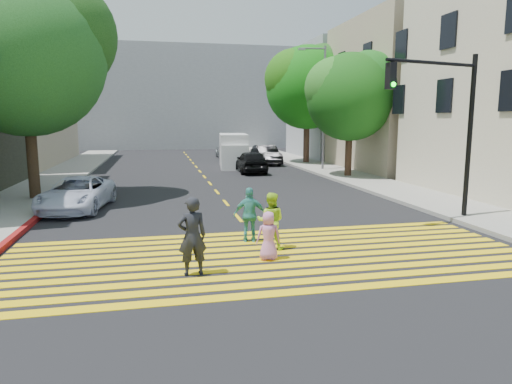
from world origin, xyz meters
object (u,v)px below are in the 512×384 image
object	(u,v)px
tree_left	(26,48)
tree_right_near	(352,92)
silver_car	(227,151)
pedestrian_child	(268,236)
dark_car_near	(251,162)
pedestrian_extra	(250,215)
dark_car_parked	(266,155)
white_van	(234,152)
tree_right_far	(308,83)
pedestrian_man	(192,236)
traffic_signal	(449,114)
pedestrian_woman	(271,221)
white_sedan	(77,194)

from	to	relation	value
tree_left	tree_right_near	world-z (taller)	tree_left
silver_car	pedestrian_child	bearing A→B (deg)	83.75
tree_right_near	dark_car_near	bearing A→B (deg)	143.43
pedestrian_child	pedestrian_extra	distance (m)	1.77
silver_car	dark_car_parked	distance (m)	6.91
tree_left	dark_car_parked	world-z (taller)	tree_left
pedestrian_child	pedestrian_extra	xyz separation A→B (m)	(-0.11, 1.76, 0.17)
tree_right_near	dark_car_near	size ratio (longest dim) A/B	1.73
pedestrian_extra	white_van	world-z (taller)	white_van
dark_car_near	tree_right_far	bearing A→B (deg)	-136.33
pedestrian_man	white_van	xyz separation A→B (m)	(4.69, 22.84, 0.25)
traffic_signal	pedestrian_child	bearing A→B (deg)	-170.14
tree_left	pedestrian_child	distance (m)	14.06
dark_car_near	silver_car	size ratio (longest dim) A/B	0.97
pedestrian_woman	dark_car_near	world-z (taller)	pedestrian_woman
pedestrian_extra	tree_right_near	bearing A→B (deg)	-113.03
dark_car_near	pedestrian_extra	bearing A→B (deg)	80.18
tree_left	dark_car_near	bearing A→B (deg)	36.81
dark_car_near	tree_left	bearing A→B (deg)	38.60
pedestrian_extra	dark_car_near	xyz separation A→B (m)	(3.44, 16.76, -0.06)
dark_car_near	traffic_signal	size ratio (longest dim) A/B	0.76
tree_left	silver_car	world-z (taller)	tree_left
dark_car_near	pedestrian_woman	bearing A→B (deg)	81.96
pedestrian_man	pedestrian_extra	distance (m)	3.07
white_sedan	dark_car_near	size ratio (longest dim) A/B	1.06
silver_car	dark_car_parked	world-z (taller)	dark_car_parked
white_van	pedestrian_man	bearing A→B (deg)	-95.06
pedestrian_woman	dark_car_parked	bearing A→B (deg)	-82.69
tree_right_near	traffic_signal	bearing A→B (deg)	-98.39
white_van	traffic_signal	size ratio (longest dim) A/B	0.94
pedestrian_woman	white_van	xyz separation A→B (m)	(2.48, 21.20, 0.37)
pedestrian_extra	silver_car	distance (m)	28.73
tree_left	pedestrian_man	world-z (taller)	tree_left
tree_right_near	pedestrian_man	size ratio (longest dim) A/B	4.14
silver_car	white_van	size ratio (longest dim) A/B	0.84
tree_left	pedestrian_extra	xyz separation A→B (m)	(7.62, -8.48, -5.57)
dark_car_near	silver_car	xyz separation A→B (m)	(0.17, 11.73, -0.09)
tree_left	tree_right_far	xyz separation A→B (m)	(16.56, 13.20, -0.15)
dark_car_near	white_van	world-z (taller)	white_van
pedestrian_child	white_van	world-z (taller)	white_van
pedestrian_woman	dark_car_parked	xyz separation A→B (m)	(5.28, 22.74, -0.04)
tree_right_far	pedestrian_woman	size ratio (longest dim) A/B	5.96
white_sedan	traffic_signal	distance (m)	13.74
pedestrian_man	white_sedan	world-z (taller)	pedestrian_man
traffic_signal	tree_right_near	bearing A→B (deg)	68.65
pedestrian_woman	dark_car_parked	size ratio (longest dim) A/B	0.35
tree_right_far	traffic_signal	world-z (taller)	tree_right_far
white_van	traffic_signal	world-z (taller)	traffic_signal
silver_car	white_van	world-z (taller)	white_van
tree_right_far	pedestrian_child	xyz separation A→B (m)	(-8.82, -23.45, -5.59)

